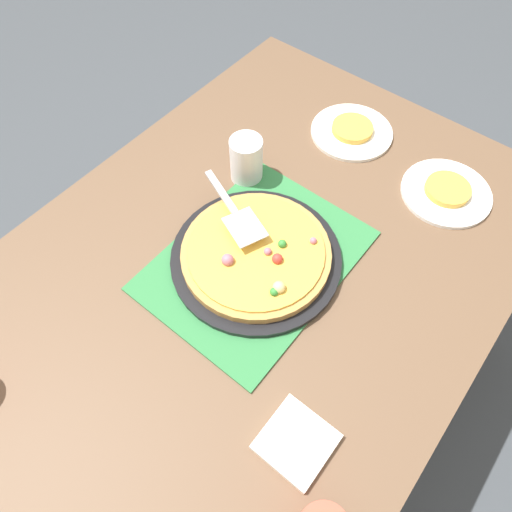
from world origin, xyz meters
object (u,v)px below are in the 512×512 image
object	(u,v)px
pizza	(256,253)
plate_far_right	(352,132)
served_slice_right	(352,128)
cup_near	(246,160)
plate_near_left	(446,193)
napkin_stack	(296,442)
served_slice_left	(448,189)
pizza_server	(235,212)
pizza_pan	(256,258)

from	to	relation	value
pizza	plate_far_right	distance (m)	0.49
served_slice_right	pizza	bearing A→B (deg)	-173.42
pizza	cup_near	xyz separation A→B (m)	(0.18, 0.18, 0.03)
plate_near_left	napkin_stack	bearing A→B (deg)	-175.44
plate_far_right	served_slice_left	size ratio (longest dim) A/B	2.00
served_slice_right	pizza_server	size ratio (longest dim) A/B	0.48
pizza	plate_near_left	xyz separation A→B (m)	(0.45, -0.24, -0.03)
pizza_server	pizza	bearing A→B (deg)	-112.37
pizza_server	pizza_pan	bearing A→B (deg)	-112.32
served_slice_left	pizza_server	size ratio (longest dim) A/B	0.48
plate_far_right	napkin_stack	bearing A→B (deg)	-154.44
pizza	napkin_stack	xyz separation A→B (m)	(-0.26, -0.30, -0.03)
pizza_pan	napkin_stack	distance (m)	0.39
plate_near_left	napkin_stack	distance (m)	0.71
pizza_pan	pizza_server	bearing A→B (deg)	67.68
cup_near	pizza_pan	bearing A→B (deg)	-135.93
plate_far_right	cup_near	distance (m)	0.33
plate_near_left	cup_near	world-z (taller)	cup_near
plate_far_right	pizza_server	bearing A→B (deg)	175.37
napkin_stack	served_slice_left	bearing A→B (deg)	4.56
plate_near_left	pizza_server	world-z (taller)	pizza_server
cup_near	pizza_server	bearing A→B (deg)	-149.32
plate_near_left	plate_far_right	size ratio (longest dim) A/B	1.00
served_slice_right	cup_near	world-z (taller)	cup_near
cup_near	napkin_stack	world-z (taller)	cup_near
pizza	pizza_server	size ratio (longest dim) A/B	1.44
served_slice_left	pizza_pan	bearing A→B (deg)	151.41
pizza	plate_near_left	world-z (taller)	pizza
pizza_pan	plate_near_left	distance (m)	0.51
plate_far_right	cup_near	bearing A→B (deg)	157.77
plate_near_left	served_slice_left	world-z (taller)	served_slice_left
pizza_server	napkin_stack	bearing A→B (deg)	-127.08
pizza	plate_far_right	size ratio (longest dim) A/B	1.50
pizza_pan	served_slice_left	distance (m)	0.51
pizza	served_slice_left	distance (m)	0.51
cup_near	plate_far_right	bearing A→B (deg)	-22.23
plate_near_left	served_slice_right	distance (m)	0.30
pizza	plate_far_right	bearing A→B (deg)	6.58
pizza_pan	pizza_server	size ratio (longest dim) A/B	1.66
plate_far_right	napkin_stack	distance (m)	0.82
pizza	served_slice_right	bearing A→B (deg)	6.58
served_slice_right	cup_near	bearing A→B (deg)	157.77
napkin_stack	served_slice_right	bearing A→B (deg)	25.56
pizza	cup_near	size ratio (longest dim) A/B	2.75
served_slice_left	served_slice_right	bearing A→B (deg)	83.11
pizza	served_slice_left	size ratio (longest dim) A/B	3.00
plate_far_right	served_slice_left	distance (m)	0.30
served_slice_left	napkin_stack	size ratio (longest dim) A/B	0.92
pizza_server	napkin_stack	xyz separation A→B (m)	(-0.29, -0.39, -0.06)
served_slice_right	cup_near	size ratio (longest dim) A/B	0.92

